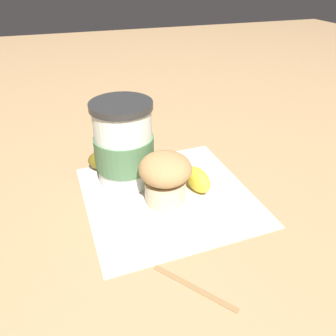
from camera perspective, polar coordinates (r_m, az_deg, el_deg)
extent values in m
plane|color=tan|center=(0.53, 0.00, -4.81)|extent=(3.00, 3.00, 0.00)
cube|color=white|center=(0.53, 0.00, -4.75)|extent=(0.27, 0.27, 0.00)
cylinder|color=silver|center=(0.53, -7.64, 3.75)|extent=(0.09, 0.09, 0.13)
cylinder|color=#2D2D2D|center=(0.50, -8.22, 10.74)|extent=(0.10, 0.10, 0.01)
cylinder|color=#4C754C|center=(0.54, -7.57, 2.94)|extent=(0.10, 0.10, 0.05)
cylinder|color=beige|center=(0.51, -0.49, -3.94)|extent=(0.06, 0.06, 0.03)
ellipsoid|color=#AD8451|center=(0.48, -0.52, -0.11)|extent=(0.08, 0.08, 0.05)
ellipsoid|color=yellow|center=(0.53, 5.04, -1.80)|extent=(0.04, 0.06, 0.04)
ellipsoid|color=yellow|center=(0.56, 0.23, 0.38)|extent=(0.07, 0.08, 0.04)
ellipsoid|color=yellow|center=(0.58, -5.24, 1.39)|extent=(0.08, 0.07, 0.04)
ellipsoid|color=brown|center=(0.59, -10.95, 1.26)|extent=(0.06, 0.05, 0.04)
cube|color=#9E7547|center=(0.40, 4.57, -20.01)|extent=(0.07, 0.09, 0.00)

